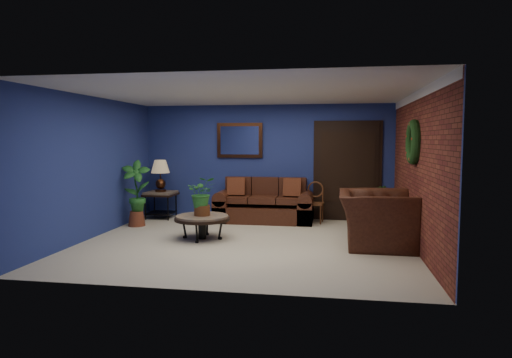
% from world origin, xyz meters
% --- Properties ---
extents(floor, '(5.50, 5.50, 0.00)m').
position_xyz_m(floor, '(0.00, 0.00, 0.00)').
color(floor, beige).
rests_on(floor, ground).
extents(wall_back, '(5.50, 0.04, 2.50)m').
position_xyz_m(wall_back, '(0.00, 2.50, 1.25)').
color(wall_back, navy).
rests_on(wall_back, ground).
extents(wall_left, '(0.04, 5.00, 2.50)m').
position_xyz_m(wall_left, '(-2.75, 0.00, 1.25)').
color(wall_left, navy).
rests_on(wall_left, ground).
extents(wall_right_brick, '(0.04, 5.00, 2.50)m').
position_xyz_m(wall_right_brick, '(2.75, 0.00, 1.25)').
color(wall_right_brick, maroon).
rests_on(wall_right_brick, ground).
extents(ceiling, '(5.50, 5.00, 0.02)m').
position_xyz_m(ceiling, '(0.00, 0.00, 2.50)').
color(ceiling, silver).
rests_on(ceiling, wall_back).
extents(crown_molding, '(0.03, 5.00, 0.14)m').
position_xyz_m(crown_molding, '(2.72, 0.00, 2.43)').
color(crown_molding, white).
rests_on(crown_molding, wall_right_brick).
extents(wall_mirror, '(1.02, 0.06, 0.77)m').
position_xyz_m(wall_mirror, '(-0.60, 2.46, 1.72)').
color(wall_mirror, '#412111').
rests_on(wall_mirror, wall_back).
extents(closet_door, '(1.44, 0.06, 2.18)m').
position_xyz_m(closet_door, '(1.75, 2.47, 1.05)').
color(closet_door, black).
rests_on(closet_door, wall_back).
extents(wreath, '(0.16, 0.72, 0.72)m').
position_xyz_m(wreath, '(2.69, 0.05, 1.70)').
color(wreath, black).
rests_on(wreath, wall_right_brick).
extents(sofa, '(2.06, 0.89, 0.93)m').
position_xyz_m(sofa, '(0.02, 2.08, 0.30)').
color(sofa, '#462214').
rests_on(sofa, ground).
extents(coffee_table, '(0.97, 0.97, 0.42)m').
position_xyz_m(coffee_table, '(-0.81, 0.16, 0.36)').
color(coffee_table, '#4C4642').
rests_on(coffee_table, ground).
extents(end_table, '(0.65, 0.65, 0.59)m').
position_xyz_m(end_table, '(-2.30, 2.05, 0.45)').
color(end_table, '#4C4642').
rests_on(end_table, ground).
extents(table_lamp, '(0.41, 0.41, 0.67)m').
position_xyz_m(table_lamp, '(-2.30, 2.05, 1.03)').
color(table_lamp, '#412111').
rests_on(table_lamp, end_table).
extents(side_chair, '(0.40, 0.40, 0.86)m').
position_xyz_m(side_chair, '(1.08, 2.11, 0.48)').
color(side_chair, '#5A2C19').
rests_on(side_chair, ground).
extents(armchair, '(1.22, 1.39, 0.89)m').
position_xyz_m(armchair, '(2.15, 0.14, 0.44)').
color(armchair, '#462214').
rests_on(armchair, ground).
extents(coffee_plant, '(0.61, 0.57, 0.68)m').
position_xyz_m(coffee_plant, '(-0.81, 0.16, 0.78)').
color(coffee_plant, '#5C2D17').
rests_on(coffee_plant, coffee_table).
extents(floor_plant, '(0.40, 0.33, 0.83)m').
position_xyz_m(floor_plant, '(2.35, 1.95, 0.43)').
color(floor_plant, '#5C2D17').
rests_on(floor_plant, ground).
extents(tall_plant, '(0.64, 0.51, 1.33)m').
position_xyz_m(tall_plant, '(-2.45, 1.11, 0.71)').
color(tall_plant, brown).
rests_on(tall_plant, ground).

